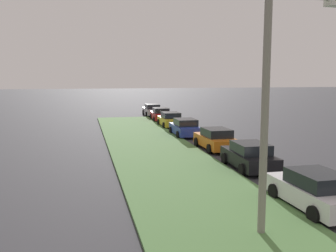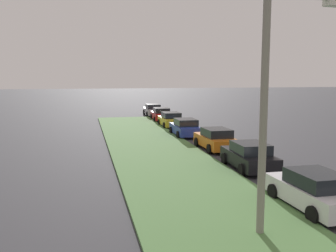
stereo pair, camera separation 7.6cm
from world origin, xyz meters
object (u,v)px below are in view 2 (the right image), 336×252
Objects in this scene: parked_car_black at (249,156)px; parked_car_blue at (185,128)px; streetlight at (274,96)px; parked_car_silver at (153,110)px; parked_car_red at (161,114)px; parked_car_white at (314,191)px; parked_car_orange at (216,139)px; parked_car_yellow at (171,120)px.

parked_car_blue is at bearing 3.82° from parked_car_black.
parked_car_silver is at bearing -4.27° from streetlight.
parked_car_red is at bearing -0.39° from parked_car_blue.
parked_car_orange is at bearing -2.79° from parked_car_white.
parked_car_yellow is at bearing 2.81° from parked_car_black.
parked_car_blue is 0.99× the size of parked_car_red.
parked_car_white is 35.12m from parked_car_silver.
parked_car_black is at bearing -3.36° from parked_car_white.
parked_car_white is at bearing 177.23° from parked_car_orange.
streetlight is at bearing 174.66° from parked_car_yellow.
parked_car_black is 28.75m from parked_car_silver.
parked_car_black and parked_car_orange have the same top height.
parked_car_black is 1.01× the size of parked_car_blue.
parked_car_orange and parked_car_blue have the same top height.
parked_car_orange is 17.48m from parked_car_red.
parked_car_red and parked_car_silver have the same top height.
parked_car_blue is 0.58× the size of streetlight.
parked_car_white is 12.03m from parked_car_orange.
streetlight is (-1.78, 2.70, 3.67)m from parked_car_white.
parked_car_blue is (6.13, 0.51, 0.00)m from parked_car_orange.
parked_car_silver is (23.10, 0.28, 0.00)m from parked_car_orange.
parked_car_yellow is (17.73, 0.32, 0.00)m from parked_car_black.
parked_car_silver is at bearing 2.33° from parked_car_red.
parked_car_blue is at bearing -7.20° from streetlight.
parked_car_orange is 12.08m from parked_car_yellow.
parked_car_red is (17.47, 0.31, 0.00)m from parked_car_orange.
parked_car_orange and parked_car_red have the same top height.
parked_car_silver is at bearing -0.50° from parked_car_orange.
parked_car_white and parked_car_black have the same top height.
streetlight is at bearing 177.63° from parked_car_red.
parked_car_black is 0.99× the size of parked_car_red.
parked_car_black and parked_car_blue have the same top height.
streetlight is at bearing 176.05° from parked_car_silver.
parked_car_silver is at bearing -0.27° from parked_car_yellow.
parked_car_black is at bearing -19.84° from streetlight.
parked_car_white is at bearing -178.77° from parked_car_blue.
parked_car_white is 0.99× the size of parked_car_red.
parked_car_yellow is (24.10, 0.08, 0.00)m from parked_car_white.
parked_car_white is 1.00× the size of parked_car_blue.
parked_car_white is 29.50m from parked_car_red.
parked_car_red is at bearing -179.97° from parked_car_silver.
parked_car_white and parked_car_yellow have the same top height.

